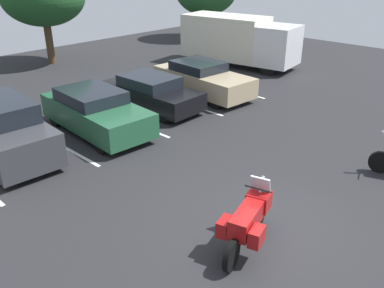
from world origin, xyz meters
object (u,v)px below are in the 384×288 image
car_black (151,93)px  box_truck (238,39)px  motorcycle_touring (248,220)px  car_tan (203,79)px  car_charcoal (3,131)px  car_green (96,112)px

car_black → box_truck: size_ratio=0.66×
motorcycle_touring → car_tan: bearing=47.2°
motorcycle_touring → box_truck: bearing=38.3°
motorcycle_touring → car_black: (4.40, 8.07, 0.03)m
car_tan → car_black: bearing=173.0°
car_charcoal → car_tan: size_ratio=0.92×
car_black → box_truck: box_truck is taller
car_charcoal → box_truck: bearing=7.7°
car_green → car_black: bearing=7.7°
car_charcoal → box_truck: (14.25, 1.93, 0.57)m
car_black → car_tan: bearing=-7.0°
motorcycle_touring → car_black: motorcycle_touring is taller
car_black → car_tan: size_ratio=0.91×
motorcycle_touring → car_black: 9.19m
car_green → car_black: (2.95, 0.40, -0.08)m
car_green → car_tan: size_ratio=0.98×
car_green → car_black: 2.98m
car_tan → motorcycle_touring: bearing=-132.8°
car_charcoal → car_tan: 8.83m
car_green → motorcycle_touring: bearing=-100.7°
motorcycle_touring → car_black: size_ratio=0.50×
motorcycle_touring → car_charcoal: car_charcoal is taller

